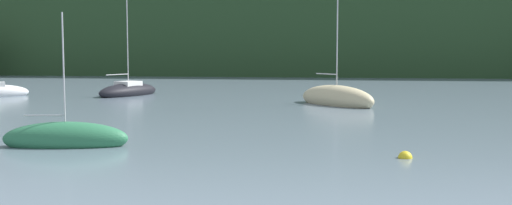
% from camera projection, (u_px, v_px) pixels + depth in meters
% --- Properties ---
extents(wooded_hillside, '(352.00, 47.10, 44.11)m').
position_uv_depth(wooded_hillside, '(266.00, 35.00, 127.05)').
color(wooded_hillside, '#264223').
rests_on(wooded_hillside, ground_plane).
extents(sailboat_far_0, '(7.53, 8.04, 13.39)m').
position_uv_depth(sailboat_far_0, '(336.00, 99.00, 49.43)').
color(sailboat_far_0, '#CCBC8E').
rests_on(sailboat_far_0, ground_plane).
extents(sailboat_mid_2, '(6.10, 2.70, 6.74)m').
position_uv_depth(sailboat_mid_2, '(66.00, 139.00, 28.13)').
color(sailboat_mid_2, '#2D754C').
rests_on(sailboat_mid_2, ground_plane).
extents(sailboat_far_7, '(5.34, 8.34, 12.19)m').
position_uv_depth(sailboat_far_7, '(128.00, 91.00, 59.83)').
color(sailboat_far_7, black).
rests_on(sailboat_far_7, ground_plane).
extents(mooring_buoy_mid, '(0.60, 0.60, 0.60)m').
position_uv_depth(mooring_buoy_mid, '(405.00, 158.00, 25.09)').
color(mooring_buoy_mid, yellow).
rests_on(mooring_buoy_mid, ground_plane).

